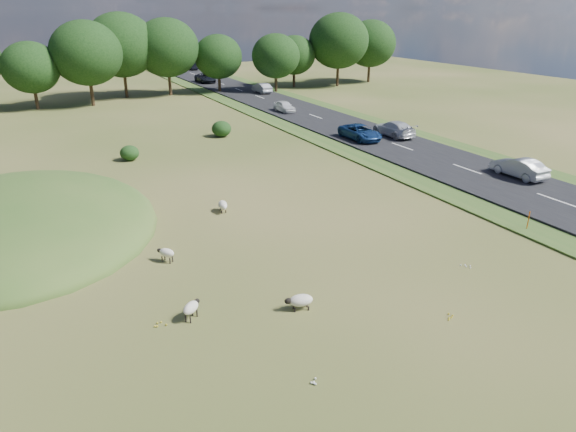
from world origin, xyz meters
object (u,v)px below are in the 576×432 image
object	(u,v)px
car_3	(191,66)
car_1	(519,167)
marker_post	(528,221)
sheep_2	(166,253)
sheep_0	(223,205)
car_7	(360,132)
sheep_1	(300,300)
car_2	(262,88)
car_0	(284,106)
sheep_3	(191,307)
car_5	(394,128)
car_4	(205,78)

from	to	relation	value
car_3	car_1	bearing A→B (deg)	90.00
marker_post	sheep_2	bearing A→B (deg)	164.07
marker_post	sheep_0	size ratio (longest dim) A/B	0.93
car_7	sheep_0	bearing A→B (deg)	-148.16
marker_post	car_7	world-z (taller)	car_7
sheep_1	car_1	bearing A→B (deg)	-145.46
car_2	car_0	bearing A→B (deg)	75.80
sheep_1	car_3	distance (m)	93.32
sheep_3	car_3	world-z (taller)	car_3
sheep_1	car_5	xyz separation A→B (m)	(23.21, 23.42, 0.54)
marker_post	sheep_0	world-z (taller)	marker_post
sheep_0	car_3	xyz separation A→B (m)	(22.14, 78.06, 0.49)
marker_post	car_4	bearing A→B (deg)	87.02
car_0	marker_post	bearing A→B (deg)	-95.30
sheep_0	sheep_1	world-z (taller)	sheep_1
car_3	car_2	bearing A→B (deg)	90.00
car_4	car_0	bearing A→B (deg)	-90.00
car_0	car_7	distance (m)	16.27
sheep_0	car_3	bearing A→B (deg)	174.03
car_0	sheep_1	bearing A→B (deg)	-115.90
car_0	sheep_2	bearing A→B (deg)	-125.34
sheep_1	car_1	xyz separation A→B (m)	(23.21, 8.39, 0.52)
marker_post	sheep_0	xyz separation A→B (m)	(-14.76, 10.89, -0.15)
sheep_0	car_1	world-z (taller)	car_1
sheep_0	car_0	xyz separation A→B (m)	(18.34, 27.66, 0.45)
car_5	sheep_3	bearing A→B (deg)	38.55
car_1	car_5	xyz separation A→B (m)	(0.00, 15.03, 0.03)
sheep_0	car_4	distance (m)	60.59
sheep_0	sheep_2	bearing A→B (deg)	-33.75
car_7	sheep_3	bearing A→B (deg)	-136.87
sheep_2	car_3	bearing A→B (deg)	-55.64
car_0	car_3	bearing A→B (deg)	85.69
car_0	car_4	world-z (taller)	car_4
sheep_0	car_1	size ratio (longest dim) A/B	0.29
marker_post	sheep_2	distance (m)	20.56
car_4	car_7	bearing A→B (deg)	-90.00
car_3	car_4	distance (m)	20.67
car_5	car_4	bearing A→B (deg)	-85.34
sheep_2	car_2	xyz separation A→B (m)	(27.14, 47.93, 0.46)
car_4	car_5	distance (m)	46.81
sheep_2	car_4	distance (m)	67.18
car_4	car_3	bearing A→B (deg)	79.40
car_2	sheep_0	bearing A→B (deg)	62.58
car_3	car_4	world-z (taller)	car_4
sheep_3	car_0	distance (m)	45.29
car_3	sheep_0	bearing A→B (deg)	74.17
sheep_3	car_5	distance (m)	35.26
car_0	car_1	xyz separation A→B (m)	(3.80, -31.60, 0.07)
sheep_1	car_2	bearing A→B (deg)	-98.21
marker_post	car_5	world-z (taller)	car_5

